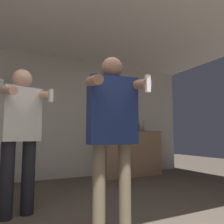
# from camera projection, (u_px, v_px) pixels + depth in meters

# --- Properties ---
(wall_back) EXTENTS (7.00, 0.06, 2.55)m
(wall_back) POSITION_uv_depth(u_px,v_px,m) (39.00, 116.00, 4.42)
(wall_back) COLOR beige
(wall_back) RESTS_ON ground_plane
(ceiling_slab) EXTENTS (7.00, 3.91, 0.05)m
(ceiling_slab) POSITION_uv_depth(u_px,v_px,m) (61.00, 12.00, 3.03)
(ceiling_slab) COLOR silver
(ceiling_slab) RESTS_ON wall_back
(counter) EXTENTS (1.41, 0.62, 0.98)m
(counter) POSITION_uv_depth(u_px,v_px,m) (129.00, 153.00, 4.89)
(counter) COLOR #997551
(counter) RESTS_ON ground_plane
(bottle_green_wine) EXTENTS (0.06, 0.06, 0.25)m
(bottle_green_wine) POSITION_uv_depth(u_px,v_px,m) (144.00, 127.00, 5.24)
(bottle_green_wine) COLOR silver
(bottle_green_wine) RESTS_ON counter
(bottle_red_label) EXTENTS (0.08, 0.08, 0.36)m
(bottle_red_label) POSITION_uv_depth(u_px,v_px,m) (118.00, 125.00, 4.93)
(bottle_red_label) COLOR maroon
(bottle_red_label) RESTS_ON counter
(bottle_dark_rum) EXTENTS (0.07, 0.07, 0.24)m
(bottle_dark_rum) POSITION_uv_depth(u_px,v_px,m) (114.00, 127.00, 4.88)
(bottle_dark_rum) COLOR maroon
(bottle_dark_rum) RESTS_ON counter
(bottle_brown_liquor) EXTENTS (0.09, 0.09, 0.24)m
(bottle_brown_liquor) POSITION_uv_depth(u_px,v_px,m) (138.00, 128.00, 5.16)
(bottle_brown_liquor) COLOR #194723
(bottle_brown_liquor) RESTS_ON counter
(bottle_clear_vodka) EXTENTS (0.08, 0.08, 0.32)m
(bottle_clear_vodka) POSITION_uv_depth(u_px,v_px,m) (126.00, 126.00, 5.03)
(bottle_clear_vodka) COLOR black
(bottle_clear_vodka) RESTS_ON counter
(person_woman_foreground) EXTENTS (0.52, 0.47, 1.58)m
(person_woman_foreground) POSITION_uv_depth(u_px,v_px,m) (112.00, 124.00, 1.93)
(person_woman_foreground) COLOR #75664C
(person_woman_foreground) RESTS_ON ground_plane
(person_man_side) EXTENTS (0.56, 0.54, 1.63)m
(person_man_side) POSITION_uv_depth(u_px,v_px,m) (20.00, 131.00, 2.44)
(person_man_side) COLOR black
(person_man_side) RESTS_ON ground_plane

